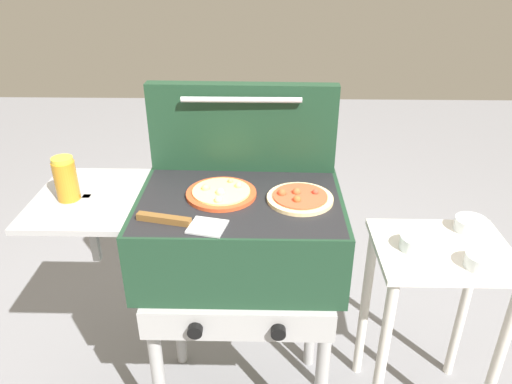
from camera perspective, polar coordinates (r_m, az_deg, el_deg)
name	(u,v)px	position (r m, az deg, el deg)	size (l,w,h in m)	color
grill	(236,237)	(1.59, -2.33, -5.29)	(0.96, 0.53, 0.90)	#193823
grill_lid_open	(242,127)	(1.65, -1.59, 7.54)	(0.63, 0.09, 0.30)	#193823
pizza_cheese	(221,193)	(1.53, -4.11, -0.10)	(0.22, 0.22, 0.04)	#C64723
pizza_pepperoni	(300,198)	(1.50, 5.10, -0.66)	(0.20, 0.20, 0.03)	beige
sauce_jar	(66,179)	(1.59, -21.30, 1.43)	(0.07, 0.07, 0.14)	#B77A1E
spatula	(182,222)	(1.39, -8.67, -3.49)	(0.27, 0.11, 0.02)	#B7BABF
prep_table	(433,297)	(1.82, 19.95, -11.42)	(0.44, 0.36, 0.72)	beige
topping_bowl_near	(470,225)	(1.83, 23.71, -3.55)	(0.11, 0.11, 0.04)	silver
topping_bowl_far	(482,261)	(1.65, 24.84, -7.36)	(0.10, 0.10, 0.04)	silver
topping_bowl_middle	(416,243)	(1.66, 18.15, -5.70)	(0.10, 0.10, 0.04)	silver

